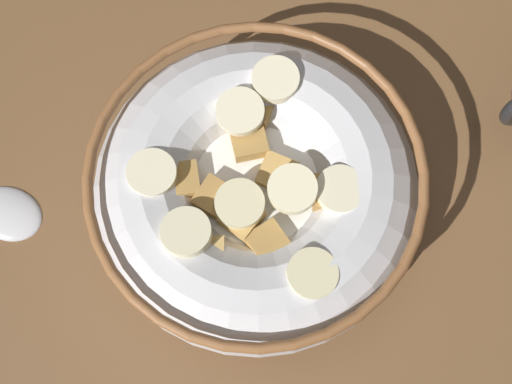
{
  "coord_description": "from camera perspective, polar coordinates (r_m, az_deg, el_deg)",
  "views": [
    {
      "loc": [
        4.6,
        10.56,
        41.06
      ],
      "look_at": [
        0.0,
        0.0,
        3.0
      ],
      "focal_mm": 48.68,
      "sensor_mm": 36.0,
      "label": 1
    }
  ],
  "objects": [
    {
      "name": "ground_plane",
      "position": [
        0.44,
        -0.0,
        -1.52
      ],
      "size": [
        122.71,
        122.71,
        2.0
      ],
      "primitive_type": "cube",
      "color": "brown"
    },
    {
      "name": "cereal_bowl",
      "position": [
        0.39,
        -0.01,
        0.14
      ],
      "size": [
        18.59,
        18.59,
        6.7
      ],
      "color": "silver",
      "rests_on": "ground_plane"
    }
  ]
}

